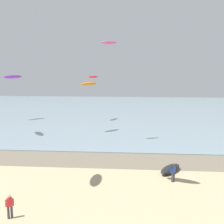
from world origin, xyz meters
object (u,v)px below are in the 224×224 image
person_nearest_camera (10,206)px  kite_aloft_0 (89,84)px  kite_aloft_2 (13,77)px  kite_aloft_6 (93,77)px  kite_aloft_8 (109,43)px  grounded_kite (170,169)px  person_mid_beach (173,172)px

person_nearest_camera → kite_aloft_0: 28.15m
kite_aloft_2 → kite_aloft_6: kite_aloft_2 is taller
kite_aloft_6 → kite_aloft_8: (4.61, -16.53, 4.92)m
person_nearest_camera → kite_aloft_0: size_ratio=0.57×
kite_aloft_0 → grounded_kite: bearing=-104.3°
person_nearest_camera → kite_aloft_8: bearing=77.1°
kite_aloft_2 → kite_aloft_6: bearing=-40.6°
person_nearest_camera → kite_aloft_0: bearing=87.6°
kite_aloft_0 → kite_aloft_8: kite_aloft_8 is taller
grounded_kite → kite_aloft_0: size_ratio=1.10×
kite_aloft_2 → person_nearest_camera: bearing=-111.4°
kite_aloft_8 → person_mid_beach: bearing=98.5°
kite_aloft_2 → grounded_kite: bearing=-88.3°
person_mid_beach → kite_aloft_0: kite_aloft_0 is taller
person_nearest_camera → person_mid_beach: size_ratio=1.00×
person_mid_beach → grounded_kite: bearing=89.3°
kite_aloft_8 → kite_aloft_0: bearing=-76.8°
person_mid_beach → kite_aloft_8: bearing=117.4°
kite_aloft_0 → person_nearest_camera: bearing=-139.1°
person_nearest_camera → kite_aloft_0: (1.13, 27.28, 6.89)m
kite_aloft_0 → kite_aloft_2: size_ratio=0.85×
person_mid_beach → kite_aloft_2: size_ratio=0.48×
person_nearest_camera → kite_aloft_8: (4.89, 21.29, 12.62)m
kite_aloft_0 → kite_aloft_2: (-16.27, 9.72, 0.77)m
kite_aloft_0 → kite_aloft_8: size_ratio=1.46×
kite_aloft_0 → kite_aloft_2: bearing=102.5°
person_nearest_camera → kite_aloft_2: bearing=112.3°
person_mid_beach → kite_aloft_6: 33.23m
person_nearest_camera → kite_aloft_6: size_ratio=0.57×
grounded_kite → kite_aloft_2: 39.02m
kite_aloft_0 → kite_aloft_6: size_ratio=1.01×
kite_aloft_6 → kite_aloft_2: bearing=117.2°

